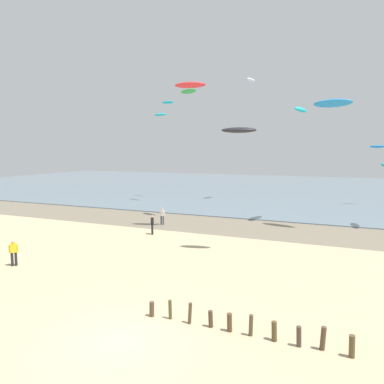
{
  "coord_description": "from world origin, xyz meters",
  "views": [
    {
      "loc": [
        7.75,
        -10.85,
        7.33
      ],
      "look_at": [
        -1.82,
        11.8,
        4.5
      ],
      "focal_mm": 33.29,
      "sensor_mm": 36.0,
      "label": 1
    }
  ],
  "objects_px": {
    "kite_aloft_1": "(160,115)",
    "kite_aloft_6": "(333,103)",
    "kite_aloft_2": "(251,80)",
    "person_right_flank": "(14,252)",
    "kite_aloft_0": "(301,110)",
    "kite_aloft_8": "(190,85)",
    "kite_aloft_5": "(188,91)",
    "kite_aloft_11": "(377,147)",
    "person_far_down_beach": "(152,224)",
    "person_by_waterline": "(162,216)",
    "kite_aloft_10": "(168,102)",
    "kite_aloft_7": "(239,130)"
  },
  "relations": [
    {
      "from": "kite_aloft_1",
      "to": "kite_aloft_6",
      "type": "relative_size",
      "value": 0.67
    },
    {
      "from": "kite_aloft_2",
      "to": "kite_aloft_6",
      "type": "relative_size",
      "value": 0.76
    },
    {
      "from": "person_right_flank",
      "to": "kite_aloft_0",
      "type": "height_order",
      "value": "kite_aloft_0"
    },
    {
      "from": "kite_aloft_8",
      "to": "kite_aloft_5",
      "type": "bearing_deg",
      "value": 101.78
    },
    {
      "from": "kite_aloft_1",
      "to": "kite_aloft_11",
      "type": "relative_size",
      "value": 1.2
    },
    {
      "from": "person_far_down_beach",
      "to": "kite_aloft_6",
      "type": "height_order",
      "value": "kite_aloft_6"
    },
    {
      "from": "kite_aloft_1",
      "to": "person_by_waterline",
      "type": "bearing_deg",
      "value": -44.42
    },
    {
      "from": "person_by_waterline",
      "to": "person_right_flank",
      "type": "bearing_deg",
      "value": -100.3
    },
    {
      "from": "person_far_down_beach",
      "to": "kite_aloft_5",
      "type": "distance_m",
      "value": 15.07
    },
    {
      "from": "kite_aloft_11",
      "to": "kite_aloft_8",
      "type": "bearing_deg",
      "value": 40.62
    },
    {
      "from": "person_far_down_beach",
      "to": "kite_aloft_2",
      "type": "bearing_deg",
      "value": 83.18
    },
    {
      "from": "kite_aloft_11",
      "to": "person_by_waterline",
      "type": "bearing_deg",
      "value": 33.96
    },
    {
      "from": "kite_aloft_1",
      "to": "kite_aloft_8",
      "type": "relative_size",
      "value": 0.81
    },
    {
      "from": "person_right_flank",
      "to": "kite_aloft_1",
      "type": "height_order",
      "value": "kite_aloft_1"
    },
    {
      "from": "person_right_flank",
      "to": "kite_aloft_10",
      "type": "xyz_separation_m",
      "value": [
        -5.43,
        32.88,
        13.7
      ]
    },
    {
      "from": "kite_aloft_2",
      "to": "person_right_flank",
      "type": "bearing_deg",
      "value": 176.59
    },
    {
      "from": "kite_aloft_6",
      "to": "kite_aloft_10",
      "type": "height_order",
      "value": "kite_aloft_10"
    },
    {
      "from": "person_by_waterline",
      "to": "kite_aloft_11",
      "type": "bearing_deg",
      "value": 46.73
    },
    {
      "from": "person_by_waterline",
      "to": "kite_aloft_10",
      "type": "bearing_deg",
      "value": 114.82
    },
    {
      "from": "person_far_down_beach",
      "to": "kite_aloft_10",
      "type": "distance_m",
      "value": 27.39
    },
    {
      "from": "person_by_waterline",
      "to": "kite_aloft_10",
      "type": "height_order",
      "value": "kite_aloft_10"
    },
    {
      "from": "kite_aloft_5",
      "to": "kite_aloft_10",
      "type": "distance_m",
      "value": 16.55
    },
    {
      "from": "person_by_waterline",
      "to": "kite_aloft_6",
      "type": "bearing_deg",
      "value": 13.37
    },
    {
      "from": "kite_aloft_1",
      "to": "kite_aloft_2",
      "type": "distance_m",
      "value": 13.74
    },
    {
      "from": "kite_aloft_8",
      "to": "kite_aloft_11",
      "type": "distance_m",
      "value": 29.02
    },
    {
      "from": "kite_aloft_0",
      "to": "kite_aloft_11",
      "type": "bearing_deg",
      "value": 165.91
    },
    {
      "from": "kite_aloft_0",
      "to": "kite_aloft_10",
      "type": "distance_m",
      "value": 23.82
    },
    {
      "from": "person_right_flank",
      "to": "kite_aloft_6",
      "type": "xyz_separation_m",
      "value": [
        18.12,
        18.83,
        10.67
      ]
    },
    {
      "from": "kite_aloft_5",
      "to": "kite_aloft_6",
      "type": "distance_m",
      "value": 14.39
    },
    {
      "from": "person_by_waterline",
      "to": "kite_aloft_11",
      "type": "distance_m",
      "value": 30.76
    },
    {
      "from": "kite_aloft_7",
      "to": "person_far_down_beach",
      "type": "bearing_deg",
      "value": 149.51
    },
    {
      "from": "kite_aloft_7",
      "to": "person_right_flank",
      "type": "bearing_deg",
      "value": -158.76
    },
    {
      "from": "person_far_down_beach",
      "to": "kite_aloft_7",
      "type": "height_order",
      "value": "kite_aloft_7"
    },
    {
      "from": "kite_aloft_5",
      "to": "kite_aloft_11",
      "type": "bearing_deg",
      "value": 68.32
    },
    {
      "from": "person_right_flank",
      "to": "kite_aloft_11",
      "type": "height_order",
      "value": "kite_aloft_11"
    },
    {
      "from": "kite_aloft_0",
      "to": "kite_aloft_2",
      "type": "relative_size",
      "value": 1.05
    },
    {
      "from": "kite_aloft_5",
      "to": "kite_aloft_8",
      "type": "height_order",
      "value": "kite_aloft_5"
    },
    {
      "from": "kite_aloft_5",
      "to": "kite_aloft_7",
      "type": "height_order",
      "value": "kite_aloft_5"
    },
    {
      "from": "kite_aloft_0",
      "to": "kite_aloft_10",
      "type": "height_order",
      "value": "kite_aloft_10"
    },
    {
      "from": "person_by_waterline",
      "to": "kite_aloft_6",
      "type": "distance_m",
      "value": 19.05
    },
    {
      "from": "kite_aloft_6",
      "to": "kite_aloft_10",
      "type": "relative_size",
      "value": 1.7
    },
    {
      "from": "kite_aloft_2",
      "to": "kite_aloft_7",
      "type": "relative_size",
      "value": 1.06
    },
    {
      "from": "person_right_flank",
      "to": "kite_aloft_0",
      "type": "xyz_separation_m",
      "value": [
        15.12,
        21.26,
        10.49
      ]
    },
    {
      "from": "person_far_down_beach",
      "to": "kite_aloft_10",
      "type": "bearing_deg",
      "value": 113.19
    },
    {
      "from": "kite_aloft_5",
      "to": "kite_aloft_7",
      "type": "bearing_deg",
      "value": -26.01
    },
    {
      "from": "kite_aloft_0",
      "to": "kite_aloft_7",
      "type": "bearing_deg",
      "value": 1.59
    },
    {
      "from": "kite_aloft_2",
      "to": "kite_aloft_8",
      "type": "height_order",
      "value": "kite_aloft_2"
    },
    {
      "from": "kite_aloft_6",
      "to": "kite_aloft_11",
      "type": "distance_m",
      "value": 19.23
    },
    {
      "from": "person_right_flank",
      "to": "kite_aloft_2",
      "type": "relative_size",
      "value": 0.66
    },
    {
      "from": "person_right_flank",
      "to": "kite_aloft_6",
      "type": "height_order",
      "value": "kite_aloft_6"
    }
  ]
}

